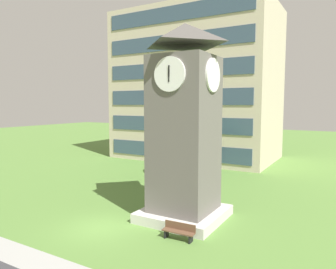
{
  "coord_description": "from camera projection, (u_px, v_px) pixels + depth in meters",
  "views": [
    {
      "loc": [
        12.38,
        -13.48,
        7.19
      ],
      "look_at": [
        1.75,
        4.78,
        5.16
      ],
      "focal_mm": 33.85,
      "sensor_mm": 36.0,
      "label": 1
    }
  ],
  "objects": [
    {
      "name": "ground_plane",
      "position": [
        101.0,
        228.0,
        18.48
      ],
      "size": [
        160.0,
        160.0,
        0.0
      ],
      "primitive_type": "plane",
      "color": "#567F38"
    },
    {
      "name": "tree_streetside",
      "position": [
        183.0,
        139.0,
        30.74
      ],
      "size": [
        4.32,
        4.32,
        5.94
      ],
      "color": "#513823",
      "rests_on": "ground"
    },
    {
      "name": "clock_tower",
      "position": [
        184.0,
        133.0,
        19.46
      ],
      "size": [
        4.8,
        4.8,
        12.0
      ],
      "color": "#605B56",
      "rests_on": "ground"
    },
    {
      "name": "kerb_strip",
      "position": [
        34.0,
        261.0,
        14.59
      ],
      "size": [
        120.0,
        1.6,
        0.01
      ],
      "primitive_type": "cube",
      "color": "#9E9E99",
      "rests_on": "ground"
    },
    {
      "name": "office_building",
      "position": [
        197.0,
        86.0,
        42.32
      ],
      "size": [
        20.29,
        12.18,
        19.2
      ],
      "color": "beige",
      "rests_on": "ground"
    },
    {
      "name": "park_bench",
      "position": [
        179.0,
        231.0,
        16.84
      ],
      "size": [
        1.82,
        0.56,
        0.88
      ],
      "color": "brown",
      "rests_on": "ground"
    }
  ]
}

